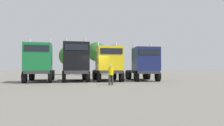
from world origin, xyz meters
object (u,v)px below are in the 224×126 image
(semi_truck_black, at_px, (76,62))
(semi_truck_yellow, at_px, (108,63))
(semi_truck_green, at_px, (39,62))
(semi_truck_navy, at_px, (144,64))
(visitor_in_hivis, at_px, (111,73))

(semi_truck_black, relative_size, semi_truck_yellow, 0.96)
(semi_truck_green, xyz_separation_m, semi_truck_navy, (10.51, 0.29, -0.09))
(semi_truck_green, bearing_deg, semi_truck_black, 86.62)
(semi_truck_navy, relative_size, visitor_in_hivis, 3.53)
(semi_truck_yellow, xyz_separation_m, semi_truck_navy, (3.80, 0.13, -0.00))
(semi_truck_black, height_order, visitor_in_hivis, semi_truck_black)
(semi_truck_black, distance_m, semi_truck_navy, 7.07)
(semi_truck_black, bearing_deg, semi_truck_yellow, 87.69)
(semi_truck_green, distance_m, semi_truck_black, 3.45)
(semi_truck_green, bearing_deg, semi_truck_navy, 87.01)
(semi_truck_black, xyz_separation_m, visitor_in_hivis, (2.88, -4.37, -1.02))
(semi_truck_black, distance_m, visitor_in_hivis, 5.33)
(semi_truck_yellow, bearing_deg, semi_truck_navy, 90.31)
(semi_truck_yellow, relative_size, visitor_in_hivis, 3.73)
(semi_truck_navy, xyz_separation_m, visitor_in_hivis, (-4.19, -4.59, -0.86))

